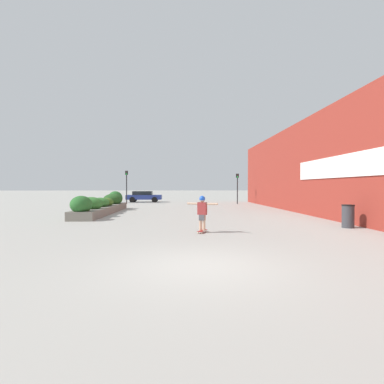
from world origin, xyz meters
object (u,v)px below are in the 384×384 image
skateboarder (202,209)px  traffic_light_left (127,181)px  skateboard (202,231)px  car_center_left (144,196)px  trash_bin (348,216)px  traffic_light_right (237,183)px  car_leftmost (306,195)px

skateboarder → traffic_light_left: (-6.80, 20.99, 1.52)m
skateboard → car_center_left: 25.48m
trash_bin → skateboarder: bearing=-169.9°
traffic_light_right → skateboard: bearing=-104.8°
skateboarder → traffic_light_right: bearing=99.6°
traffic_light_left → traffic_light_right: bearing=-1.5°
car_center_left → traffic_light_left: bearing=-20.1°
trash_bin → traffic_light_right: traffic_light_right is taller
trash_bin → car_leftmost: (8.53, 24.46, 0.24)m
traffic_light_right → skateboarder: bearing=-104.8°
car_leftmost → traffic_light_left: 22.72m
traffic_light_left → traffic_light_right: (12.25, -0.33, -0.19)m
trash_bin → traffic_light_right: 19.57m
skateboarder → car_leftmost: skateboarder is taller
trash_bin → car_leftmost: 25.91m
car_leftmost → traffic_light_left: (-22.16, -4.69, 1.71)m
skateboard → car_leftmost: bearing=83.5°
car_center_left → traffic_light_left: size_ratio=1.17×
traffic_light_left → traffic_light_right: traffic_light_left is taller
skateboarder → car_leftmost: 29.92m
skateboard → trash_bin: bearing=34.5°
car_leftmost → traffic_light_right: (-9.91, -5.01, 1.52)m
trash_bin → car_center_left: size_ratio=0.25×
skateboarder → traffic_light_left: size_ratio=0.39×
skateboard → trash_bin: (6.83, 1.22, 0.46)m
skateboarder → trash_bin: (6.83, 1.22, -0.42)m
skateboard → traffic_light_left: (-6.80, 20.99, 2.41)m
skateboarder → trash_bin: size_ratio=1.34×
skateboard → traffic_light_left: bearing=132.3°
skateboard → car_leftmost: 29.93m
car_leftmost → traffic_light_right: bearing=116.8°
skateboarder → traffic_light_right: traffic_light_right is taller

